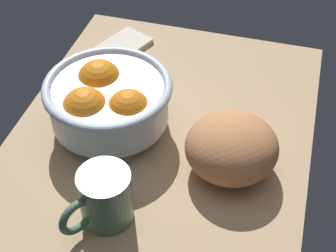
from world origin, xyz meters
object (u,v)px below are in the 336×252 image
bread_loaf (232,147)px  mug (104,198)px  fruit_bowl (107,100)px  napkin_folded (121,47)px

bread_loaf → mug: bread_loaf is taller
bread_loaf → fruit_bowl: bearing=81.0°
mug → fruit_bowl: bearing=18.7°
fruit_bowl → bread_loaf: size_ratio=1.46×
fruit_bowl → mug: fruit_bowl is taller
fruit_bowl → napkin_folded: (23.86, 6.40, -6.31)cm
fruit_bowl → bread_loaf: (-3.63, -22.95, -1.82)cm
bread_loaf → mug: 22.53cm
bread_loaf → napkin_folded: 40.47cm
fruit_bowl → bread_loaf: 23.31cm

